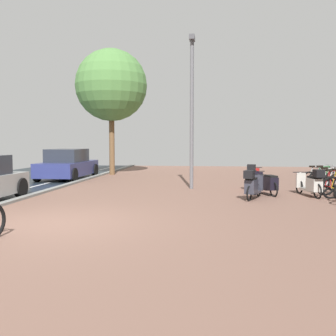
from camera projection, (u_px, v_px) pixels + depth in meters
ground at (116, 226)px, 8.41m from camera, size 21.00×40.00×0.13m
bicycle_rack_04 at (333, 185)px, 13.10m from camera, size 1.24×0.47×0.93m
bicycle_rack_05 at (329, 183)px, 13.77m from camera, size 1.24×0.57×0.96m
bicycle_rack_06 at (324, 181)px, 14.45m from camera, size 1.33×0.53×0.98m
bicycle_rack_07 at (315, 179)px, 15.15m from camera, size 1.18×0.62×0.93m
scooter_near at (253, 186)px, 12.08m from camera, size 0.83×1.57×0.95m
scooter_mid at (253, 178)px, 14.50m from camera, size 0.68×1.70×0.99m
scooter_far at (267, 184)px, 13.09m from camera, size 0.81×1.67×0.78m
scooter_extra at (311, 184)px, 12.61m from camera, size 0.71×1.77×0.94m
parked_car_far at (68, 165)px, 18.74m from camera, size 1.89×4.06×1.42m
lamp_post at (192, 104)px, 14.59m from camera, size 0.20×0.52×5.69m
street_tree at (111, 85)px, 20.68m from camera, size 3.79×3.79×6.65m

